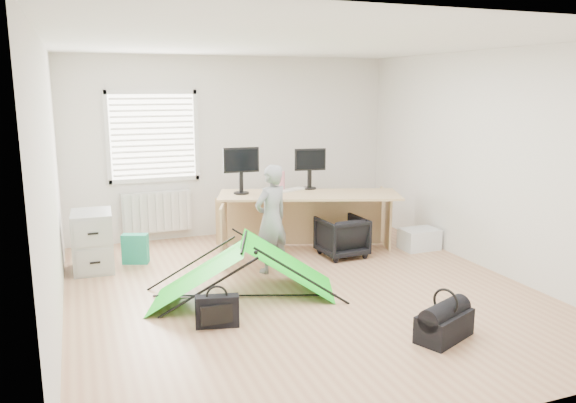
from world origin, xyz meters
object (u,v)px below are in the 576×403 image
object	(u,v)px
monitor_right	(309,174)
storage_crate	(419,239)
filing_cabinet	(93,241)
person	(271,219)
desk	(309,223)
laptop_bag	(217,311)
thermos	(282,181)
duffel_bag	(444,326)
monitor_left	(241,177)
office_chair	(342,237)
kite	(244,270)

from	to	relation	value
monitor_right	storage_crate	world-z (taller)	monitor_right
filing_cabinet	person	xyz separation A→B (m)	(2.05, -0.86, 0.30)
desk	filing_cabinet	distance (m)	2.81
person	laptop_bag	distance (m)	1.78
filing_cabinet	thermos	bearing A→B (deg)	4.00
storage_crate	laptop_bag	size ratio (longest dim) A/B	1.24
storage_crate	duffel_bag	bearing A→B (deg)	-119.47
monitor_right	thermos	distance (m)	0.42
monitor_left	person	world-z (taller)	person
monitor_right	storage_crate	bearing A→B (deg)	-19.21
duffel_bag	monitor_right	bearing A→B (deg)	65.56
monitor_right	office_chair	world-z (taller)	monitor_right
thermos	office_chair	size ratio (longest dim) A/B	0.46
filing_cabinet	storage_crate	world-z (taller)	filing_cabinet
desk	filing_cabinet	size ratio (longest dim) A/B	3.29
storage_crate	duffel_bag	xyz separation A→B (m)	(-1.44, -2.54, -0.02)
filing_cabinet	laptop_bag	xyz separation A→B (m)	(1.03, -2.23, -0.21)
filing_cabinet	storage_crate	bearing A→B (deg)	-6.30
monitor_right	thermos	bearing A→B (deg)	-172.68
monitor_left	filing_cabinet	bearing A→B (deg)	-175.12
desk	kite	bearing A→B (deg)	-116.08
monitor_left	thermos	size ratio (longest dim) A/B	1.76
storage_crate	monitor_right	bearing A→B (deg)	152.14
person	storage_crate	bearing A→B (deg)	161.40
monitor_left	person	size ratio (longest dim) A/B	0.36
monitor_left	laptop_bag	xyz separation A→B (m)	(-0.91, -2.27, -0.91)
filing_cabinet	monitor_left	xyz separation A→B (m)	(1.94, 0.05, 0.69)
monitor_left	thermos	distance (m)	0.60
filing_cabinet	laptop_bag	bearing A→B (deg)	-62.60
thermos	kite	distance (m)	2.05
thermos	laptop_bag	distance (m)	2.86
desk	laptop_bag	distance (m)	2.64
desk	laptop_bag	bearing A→B (deg)	-113.10
duffel_bag	storage_crate	bearing A→B (deg)	37.03
thermos	kite	world-z (taller)	thermos
monitor_left	person	xyz separation A→B (m)	(0.11, -0.91, -0.39)
desk	thermos	distance (m)	0.70
office_chair	duffel_bag	distance (m)	2.65
thermos	person	world-z (taller)	person
desk	thermos	bearing A→B (deg)	146.25
laptop_bag	storage_crate	bearing A→B (deg)	37.92
office_chair	kite	bearing A→B (deg)	27.14
monitor_left	laptop_bag	size ratio (longest dim) A/B	1.17
office_chair	duffel_bag	xyz separation A→B (m)	(-0.26, -2.63, -0.15)
office_chair	storage_crate	xyz separation A→B (m)	(1.17, -0.09, -0.13)
monitor_right	kite	world-z (taller)	monitor_right
filing_cabinet	laptop_bag	world-z (taller)	filing_cabinet
filing_cabinet	office_chair	xyz separation A→B (m)	(3.15, -0.59, -0.10)
kite	duffel_bag	size ratio (longest dim) A/B	3.50
filing_cabinet	duffel_bag	bearing A→B (deg)	-45.45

